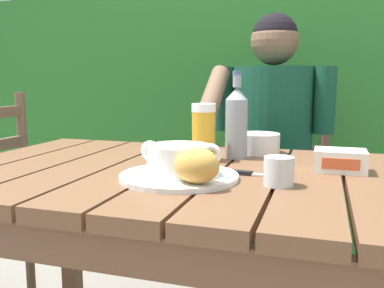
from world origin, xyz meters
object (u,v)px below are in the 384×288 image
Objects in this scene: person_eating at (270,143)px; beer_glass at (204,132)px; diner_bowl at (258,143)px; beer_bottle at (236,121)px; table_knife at (251,174)px; bread_roll at (197,165)px; soup_bowl at (180,159)px; chair_near_diner at (274,189)px; serving_plate at (180,176)px; water_glass_small at (279,171)px; butter_tub at (340,161)px.

person_eating is 0.54m from beer_glass.
person_eating is at bearing 90.48° from diner_bowl.
table_knife is at bearing -69.55° from beer_bottle.
person_eating is 7.50× the size of table_knife.
bread_roll is at bearing -96.87° from diner_bowl.
person_eating is at bearing 75.51° from beer_glass.
soup_bowl is 0.77× the size of beer_bottle.
table_knife is at bearing -87.85° from chair_near_diner.
water_glass_small is (0.23, 0.01, 0.03)m from serving_plate.
serving_plate is at bearing 88.21° from soup_bowl.
beer_glass is 0.64× the size of beer_bottle.
beer_bottle is 1.88× the size of diner_bowl.
beer_glass is at bearing -100.73° from chair_near_diner.
diner_bowl is at bearing 73.55° from serving_plate.
table_knife is at bearing 29.29° from soup_bowl.
water_glass_small is 0.24m from butter_tub.
bread_roll is 0.67× the size of table_knife.
serving_plate is 2.21× the size of butter_tub.
soup_bowl is at bearing -103.13° from beer_bottle.
soup_bowl is 2.95× the size of water_glass_small.
chair_near_diner is 0.84m from butter_tub.
chair_near_diner reaches higher than diner_bowl.
beer_bottle is at bearing -96.13° from person_eating.
bread_roll is 0.19m from water_glass_small.
diner_bowl is (-0.03, 0.33, 0.03)m from table_knife.
person_eating is 18.14× the size of water_glass_small.
butter_tub is at bearing -41.18° from diner_bowl.
beer_glass reaches higher than butter_tub.
person_eating is 7.45× the size of beer_glass.
beer_glass is at bearing 173.71° from butter_tub.
table_knife is 0.33m from diner_bowl.
beer_bottle is at bearing 76.87° from soup_bowl.
person_eating is at bearing 114.07° from butter_tub.
butter_tub is (0.38, -0.04, -0.06)m from beer_glass.
serving_plate is at bearing -97.33° from chair_near_diner.
chair_near_diner is 0.81× the size of person_eating.
person_eating is 0.76m from water_glass_small.
water_glass_small is (0.23, 0.01, -0.02)m from soup_bowl.
beer_bottle is 3.82× the size of water_glass_small.
beer_bottle is 1.58× the size of table_knife.
water_glass_small reaches higher than diner_bowl.
serving_plate is 2.60× the size of bread_roll.
bread_roll is at bearing -93.29° from chair_near_diner.
soup_bowl is 0.10m from bread_roll.
beer_bottle is at bearing 160.03° from butter_tub.
beer_bottle reaches higher than butter_tub.
soup_bowl is at bearing -91.79° from serving_plate.
chair_near_diner is 9.16× the size of bread_roll.
diner_bowl reaches higher than butter_tub.
butter_tub is at bearing 29.04° from serving_plate.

